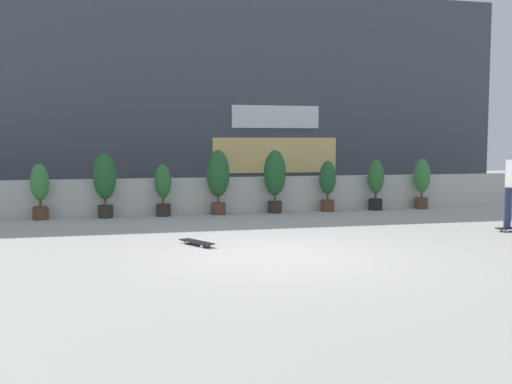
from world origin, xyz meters
name	(u,v)px	position (x,y,z in m)	size (l,w,h in m)	color
ground_plane	(278,255)	(0.00, 0.00, 0.00)	(48.00, 48.00, 0.00)	#B2AFA8
planter_wall	(215,195)	(0.00, 6.00, 0.45)	(18.00, 0.40, 0.90)	beige
building_backdrop	(194,97)	(0.00, 10.00, 3.25)	(20.00, 2.08, 6.50)	#424751
potted_plant_1	(40,188)	(-4.23, 5.55, 0.74)	(0.42, 0.42, 1.32)	brown
potted_plant_2	(105,180)	(-2.75, 5.55, 0.91)	(0.54, 0.54, 1.55)	#2D2823
potted_plant_3	(163,188)	(-1.37, 5.55, 0.70)	(0.40, 0.40, 1.28)	#2D2823
potted_plant_4	(218,177)	(0.00, 5.55, 0.95)	(0.57, 0.57, 1.62)	brown
potted_plant_5	(275,176)	(1.47, 5.55, 0.95)	(0.57, 0.57, 1.61)	#2D2823
potted_plant_6	(328,183)	(2.91, 5.55, 0.74)	(0.43, 0.43, 1.33)	brown
potted_plant_7	(376,182)	(4.27, 5.55, 0.75)	(0.43, 0.43, 1.34)	black
potted_plant_8	(422,181)	(5.62, 5.55, 0.77)	(0.44, 0.44, 1.36)	brown
skateboard_near_camera	(197,242)	(-1.15, 1.20, 0.06)	(0.56, 0.80, 0.08)	black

